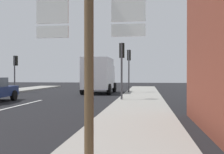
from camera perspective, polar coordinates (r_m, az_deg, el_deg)
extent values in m
plane|color=black|center=(15.34, -18.30, -5.64)|extent=(80.00, 80.00, 0.00)
cube|color=gray|center=(11.82, 5.82, -7.09)|extent=(2.84, 44.00, 0.14)
cylinder|color=black|center=(17.50, -20.94, -3.84)|extent=(0.27, 0.66, 0.64)
cube|color=silver|center=(21.91, -3.14, 0.79)|extent=(2.22, 3.71, 2.60)
cube|color=silver|center=(24.37, -2.01, 0.06)|extent=(2.10, 1.31, 2.00)
cube|color=#47515B|center=(24.43, -1.99, 1.93)|extent=(1.76, 0.11, 0.70)
cylinder|color=black|center=(24.56, -4.56, -2.28)|extent=(0.28, 0.90, 0.90)
cylinder|color=black|center=(24.18, 0.54, -2.32)|extent=(0.28, 0.90, 0.90)
cylinder|color=black|center=(21.26, -6.54, -2.70)|extent=(0.28, 0.90, 0.90)
cylinder|color=black|center=(20.82, -0.66, -2.77)|extent=(0.28, 0.90, 0.90)
cylinder|color=brown|center=(3.81, -5.14, 0.11)|extent=(0.14, 0.14, 3.20)
cube|color=white|center=(4.15, -13.09, 14.35)|extent=(0.50, 0.03, 0.42)
cube|color=black|center=(4.17, -12.99, 14.29)|extent=(0.43, 0.01, 0.32)
cube|color=white|center=(4.08, -13.08, 9.71)|extent=(0.50, 0.03, 0.18)
cube|color=black|center=(4.10, -12.98, 9.67)|extent=(0.43, 0.01, 0.13)
cube|color=white|center=(3.91, 3.65, 15.24)|extent=(0.50, 0.03, 0.42)
cube|color=black|center=(3.92, 3.67, 15.17)|extent=(0.43, 0.01, 0.32)
cube|color=white|center=(3.83, 3.64, 10.32)|extent=(0.50, 0.03, 0.18)
cube|color=black|center=(3.85, 3.66, 10.27)|extent=(0.43, 0.01, 0.13)
cylinder|color=#47474C|center=(15.58, 2.14, 1.06)|extent=(0.12, 0.12, 3.57)
cube|color=black|center=(15.85, 2.22, 5.89)|extent=(0.30, 0.28, 0.90)
sphere|color=#360303|center=(16.02, 2.26, 6.80)|extent=(0.18, 0.18, 0.18)
sphere|color=#3C2303|center=(15.99, 2.26, 5.81)|extent=(0.18, 0.18, 0.18)
sphere|color=#0CA526|center=(15.97, 2.26, 4.80)|extent=(0.18, 0.18, 0.18)
cylinder|color=#47474C|center=(22.00, 3.75, 1.15)|extent=(0.12, 0.12, 3.78)
cube|color=black|center=(22.26, 3.79, 4.85)|extent=(0.30, 0.28, 0.90)
sphere|color=#360303|center=(22.42, 3.81, 5.51)|extent=(0.18, 0.18, 0.18)
sphere|color=#3C2303|center=(22.40, 3.81, 4.80)|extent=(0.18, 0.18, 0.18)
sphere|color=#0CA526|center=(22.38, 3.81, 4.09)|extent=(0.18, 0.18, 0.18)
cylinder|color=#47474C|center=(24.89, -20.81, 0.58)|extent=(0.12, 0.12, 3.38)
cube|color=black|center=(25.10, -20.60, 3.41)|extent=(0.30, 0.28, 0.90)
sphere|color=#360303|center=(25.24, -20.45, 4.01)|extent=(0.18, 0.18, 0.18)
sphere|color=#3C2303|center=(25.22, -20.45, 3.37)|extent=(0.18, 0.18, 0.18)
sphere|color=#0CA526|center=(25.21, -20.45, 2.73)|extent=(0.18, 0.18, 0.18)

